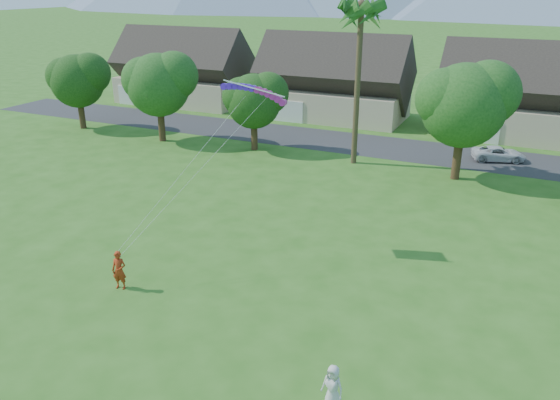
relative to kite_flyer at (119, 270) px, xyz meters
The scene contains 9 objects.
ground 8.07m from the kite_flyer, 40.16° to the right, with size 500.00×500.00×0.00m, color #2D6019.
street 29.49m from the kite_flyer, 78.01° to the left, with size 90.00×7.00×0.01m, color #2D2D30.
kite_flyer is the anchor object (origin of this frame).
watcher 12.19m from the kite_flyer, 14.97° to the right, with size 0.81×0.53×1.65m, color beige.
parked_car 32.35m from the kite_flyer, 63.04° to the left, with size 1.94×4.20×1.17m, color silver.
houses_row 38.48m from the kite_flyer, 80.08° to the left, with size 72.75×8.19×8.86m.
tree_row 23.62m from the kite_flyer, 77.66° to the left, with size 62.27×6.67×8.45m.
fan_palm 26.06m from the kite_flyer, 79.98° to the left, with size 3.00×3.00×13.80m.
parafoil_kite 11.13m from the kite_flyer, 63.73° to the left, with size 3.53×1.41×0.50m.
Camera 1 is at (10.25, -12.17, 13.57)m, focal length 35.00 mm.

